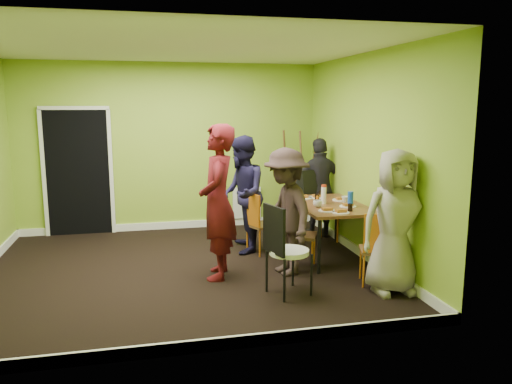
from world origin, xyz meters
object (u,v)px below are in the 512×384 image
(dining_table, at_px, (329,208))
(person_back_end, at_px, (320,188))
(person_standing, at_px, (218,202))
(chair_left_far, at_px, (258,220))
(chair_back_end, at_px, (313,191))
(chair_bentwood, at_px, (284,246))
(easel, at_px, (299,178))
(thermos, at_px, (324,195))
(person_left_far, at_px, (242,194))
(person_front_end, at_px, (395,222))
(chair_front_end, at_px, (377,245))
(blue_bottle, at_px, (350,199))
(chair_left_near, at_px, (295,228))
(orange_bottle, at_px, (317,199))
(person_left_near, at_px, (286,212))

(dining_table, height_order, person_back_end, person_back_end)
(person_back_end, bearing_deg, person_standing, 38.88)
(dining_table, relative_size, chair_left_far, 1.70)
(chair_left_far, xyz_separation_m, chair_back_end, (1.02, 0.56, 0.29))
(chair_bentwood, bearing_deg, easel, 141.65)
(chair_left_far, bearing_deg, person_standing, -62.36)
(chair_bentwood, xyz_separation_m, person_back_end, (1.25, 2.29, 0.23))
(thermos, bearing_deg, person_left_far, 156.46)
(person_left_far, height_order, person_front_end, person_left_far)
(dining_table, relative_size, chair_front_end, 1.69)
(blue_bottle, relative_size, person_back_end, 0.13)
(chair_left_near, distance_m, chair_back_end, 1.44)
(person_standing, height_order, person_back_end, person_standing)
(dining_table, bearing_deg, chair_bentwood, -128.71)
(person_standing, height_order, person_left_far, person_standing)
(easel, height_order, orange_bottle, easel)
(thermos, height_order, blue_bottle, thermos)
(dining_table, xyz_separation_m, thermos, (-0.08, 0.03, 0.17))
(person_left_far, relative_size, person_back_end, 1.06)
(easel, distance_m, person_standing, 2.97)
(easel, distance_m, blue_bottle, 2.11)
(chair_left_near, height_order, person_left_near, person_left_near)
(thermos, bearing_deg, chair_front_end, -80.91)
(dining_table, height_order, person_front_end, person_front_end)
(person_left_far, height_order, person_back_end, person_left_far)
(thermos, height_order, orange_bottle, thermos)
(person_front_end, bearing_deg, chair_bentwood, 173.78)
(easel, bearing_deg, chair_bentwood, -110.48)
(chair_left_near, xyz_separation_m, orange_bottle, (0.49, 0.54, 0.27))
(chair_back_end, xyz_separation_m, chair_front_end, (0.05, -2.13, -0.28))
(chair_left_near, xyz_separation_m, chair_bentwood, (-0.42, -0.92, 0.05))
(easel, xyz_separation_m, orange_bottle, (-0.26, -1.68, -0.04))
(person_left_far, xyz_separation_m, person_left_near, (0.35, -1.07, -0.05))
(orange_bottle, relative_size, person_back_end, 0.05)
(chair_front_end, height_order, person_left_far, person_left_far)
(chair_back_end, distance_m, person_back_end, 0.20)
(chair_left_far, distance_m, person_back_end, 1.40)
(blue_bottle, xyz_separation_m, orange_bottle, (-0.32, 0.43, -0.06))
(chair_back_end, bearing_deg, person_left_near, 35.90)
(chair_left_far, distance_m, orange_bottle, 0.89)
(dining_table, relative_size, thermos, 6.33)
(person_standing, xyz_separation_m, person_left_far, (0.49, 1.01, -0.10))
(thermos, xyz_separation_m, person_left_far, (-1.07, 0.47, -0.03))
(person_standing, relative_size, person_front_end, 1.15)
(thermos, bearing_deg, person_back_end, 72.79)
(blue_bottle, distance_m, person_left_near, 1.05)
(chair_back_end, bearing_deg, person_left_far, -5.58)
(orange_bottle, height_order, person_standing, person_standing)
(easel, bearing_deg, chair_back_end, -94.47)
(dining_table, bearing_deg, chair_left_far, 160.86)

